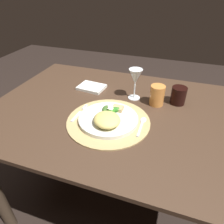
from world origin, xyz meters
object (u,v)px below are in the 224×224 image
dinner_plate (108,119)px  dining_table (122,132)px  spoon (142,123)px  dark_tumbler (178,95)px  napkin (92,87)px  wine_glass (135,78)px  fork (79,114)px  amber_tumbler (157,95)px

dinner_plate → dining_table: bearing=71.5°
spoon → dark_tumbler: (0.13, 0.24, 0.04)m
dark_tumbler → dinner_plate: bearing=-136.5°
napkin → wine_glass: wine_glass is taller
napkin → dinner_plate: bearing=-53.5°
fork → amber_tumbler: bearing=33.4°
dining_table → fork: 0.26m
wine_glass → amber_tumbler: (0.12, -0.02, -0.07)m
fork → napkin: napkin is taller
dining_table → wine_glass: 0.29m
amber_tumbler → wine_glass: bearing=168.6°
dining_table → spoon: (0.11, -0.08, 0.14)m
napkin → amber_tumbler: (0.38, -0.05, 0.04)m
dark_tumbler → wine_glass: bearing=-174.4°
dining_table → napkin: (-0.24, 0.16, 0.14)m
napkin → wine_glass: 0.28m
spoon → dinner_plate: bearing=-169.5°
dark_tumbler → napkin: bearing=179.2°
dinner_plate → amber_tumbler: amber_tumbler is taller
dining_table → amber_tumbler: size_ratio=12.87×
dinner_plate → dark_tumbler: size_ratio=2.99×
dinner_plate → amber_tumbler: bearing=50.7°
spoon → fork: bearing=-175.4°
napkin → spoon: bearing=-35.0°
dinner_plate → dark_tumbler: dark_tumbler is taller
dinner_plate → dark_tumbler: (0.28, 0.27, 0.03)m
spoon → dining_table: bearing=144.6°
dinner_plate → amber_tumbler: (0.18, 0.22, 0.04)m
dark_tumbler → dining_table: bearing=-147.1°
amber_tumbler → fork: bearing=-146.6°
fork → wine_glass: wine_glass is taller
dining_table → spoon: bearing=-35.4°
fork → spoon: 0.30m
spoon → napkin: napkin is taller
spoon → napkin: (-0.35, 0.24, -0.00)m
dark_tumbler → amber_tumbler: bearing=-155.4°
spoon → napkin: size_ratio=0.97×
dining_table → fork: (-0.18, -0.10, 0.14)m
wine_glass → dark_tumbler: size_ratio=1.83×
spoon → dark_tumbler: size_ratio=1.61×
dining_table → dark_tumbler: 0.34m
amber_tumbler → dinner_plate: bearing=-129.3°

